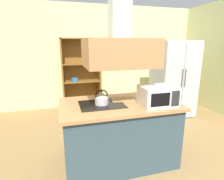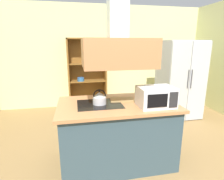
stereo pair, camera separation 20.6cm
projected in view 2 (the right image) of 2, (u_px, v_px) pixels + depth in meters
The scene contains 10 objects.
ground_plane at pixel (124, 170), 2.54m from camera, with size 7.80×7.80×0.00m, color olive.
wall_back at pixel (97, 57), 5.06m from camera, with size 6.00×0.12×2.70m, color beige.
kitchen_island at pixel (117, 132), 2.66m from camera, with size 1.62×0.96×0.90m.
range_hood at pixel (117, 43), 2.35m from camera, with size 0.90×0.70×1.30m.
refrigerator at pixel (180, 80), 4.28m from camera, with size 0.90×0.77×1.77m.
dish_cabinet at pixel (87, 78), 4.93m from camera, with size 0.99×0.40×1.84m.
kettle at pixel (100, 98), 2.48m from camera, with size 0.18×0.18×0.21m.
cutting_board at pixel (122, 100), 2.68m from camera, with size 0.34×0.24×0.02m, color tan.
microwave at pixel (156, 97), 2.39m from camera, with size 0.46×0.35×0.26m.
fruit_bowl at pixel (146, 93), 2.86m from camera, with size 0.20×0.20×0.14m.
Camera 2 is at (-0.60, -2.11, 1.70)m, focal length 29.48 mm.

